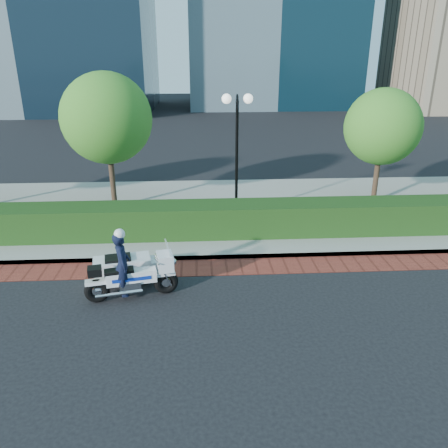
{
  "coord_description": "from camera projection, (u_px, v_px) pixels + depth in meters",
  "views": [
    {
      "loc": [
        -0.3,
        -9.38,
        5.53
      ],
      "look_at": [
        0.39,
        2.26,
        1.0
      ],
      "focal_mm": 35.0,
      "sensor_mm": 36.0,
      "label": 1
    }
  ],
  "objects": [
    {
      "name": "sidewalk",
      "position": [
        208.0,
        211.0,
        16.3
      ],
      "size": [
        60.0,
        8.0,
        0.15
      ],
      "primitive_type": "cube",
      "color": "gray",
      "rests_on": "ground"
    },
    {
      "name": "tree_c",
      "position": [
        383.0,
        127.0,
        16.05
      ],
      "size": [
        2.8,
        2.8,
        4.3
      ],
      "color": "#332319",
      "rests_on": "sidewalk"
    },
    {
      "name": "lamppost",
      "position": [
        237.0,
        137.0,
        14.57
      ],
      "size": [
        1.02,
        0.7,
        4.21
      ],
      "color": "black",
      "rests_on": "sidewalk"
    },
    {
      "name": "tree_b",
      "position": [
        107.0,
        118.0,
        15.36
      ],
      "size": [
        3.2,
        3.2,
        4.89
      ],
      "color": "#332319",
      "rests_on": "sidewalk"
    },
    {
      "name": "police_motorcycle",
      "position": [
        127.0,
        269.0,
        10.7
      ],
      "size": [
        2.24,
        1.61,
        1.82
      ],
      "rotation": [
        0.0,
        0.0,
        0.2
      ],
      "color": "black",
      "rests_on": "ground"
    },
    {
      "name": "brick_strip",
      "position": [
        212.0,
        267.0,
        12.14
      ],
      "size": [
        60.0,
        1.0,
        0.01
      ],
      "primitive_type": "cube",
      "color": "maroon",
      "rests_on": "ground"
    },
    {
      "name": "ground",
      "position": [
        214.0,
        295.0,
        10.75
      ],
      "size": [
        120.0,
        120.0,
        0.0
      ],
      "primitive_type": "plane",
      "color": "black",
      "rests_on": "ground"
    },
    {
      "name": "hedge_main",
      "position": [
        209.0,
        219.0,
        13.86
      ],
      "size": [
        18.0,
        1.2,
        1.0
      ],
      "primitive_type": "cube",
      "color": "#183311",
      "rests_on": "sidewalk"
    }
  ]
}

